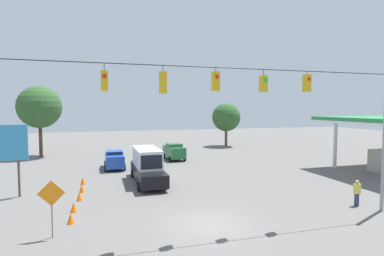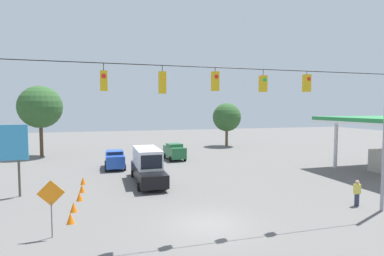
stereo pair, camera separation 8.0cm
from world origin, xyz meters
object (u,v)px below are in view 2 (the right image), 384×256
(traffic_cone_third, at_px, (80,196))
(traffic_cone_fifth, at_px, (83,181))
(traffic_cone_nearest, at_px, (71,218))
(tree_horizon_right, at_px, (227,117))
(work_zone_sign, at_px, (51,197))
(sedan_blue_withflow_far, at_px, (115,159))
(overhead_signal_span, at_px, (215,116))
(traffic_cone_second, at_px, (74,207))
(box_truck_black_withflow_mid, at_px, (148,166))
(sedan_green_oncoming_deep, at_px, (174,151))
(pedestrian, at_px, (357,193))
(traffic_cone_fourth, at_px, (82,188))
(tree_horizon_left, at_px, (40,107))

(traffic_cone_third, xyz_separation_m, traffic_cone_fifth, (0.10, -4.58, 0.00))
(traffic_cone_nearest, relative_size, tree_horizon_right, 0.09)
(work_zone_sign, bearing_deg, tree_horizon_right, -125.57)
(traffic_cone_third, distance_m, traffic_cone_fifth, 4.58)
(sedan_blue_withflow_far, bearing_deg, tree_horizon_right, -142.70)
(overhead_signal_span, distance_m, sedan_blue_withflow_far, 19.11)
(traffic_cone_second, bearing_deg, box_truck_black_withflow_mid, -130.80)
(sedan_green_oncoming_deep, bearing_deg, sedan_blue_withflow_far, 26.06)
(overhead_signal_span, relative_size, tree_horizon_right, 3.08)
(traffic_cone_third, height_order, tree_horizon_right, tree_horizon_right)
(overhead_signal_span, xyz_separation_m, pedestrian, (-10.24, -1.17, -5.04))
(sedan_green_oncoming_deep, height_order, traffic_cone_nearest, sedan_green_oncoming_deep)
(work_zone_sign, bearing_deg, box_truck_black_withflow_mid, -121.45)
(traffic_cone_fourth, distance_m, tree_horizon_left, 21.09)
(overhead_signal_span, height_order, sedan_green_oncoming_deep, overhead_signal_span)
(traffic_cone_third, bearing_deg, traffic_cone_second, 86.16)
(traffic_cone_second, relative_size, tree_horizon_left, 0.07)
(sedan_blue_withflow_far, relative_size, traffic_cone_third, 6.87)
(box_truck_black_withflow_mid, distance_m, traffic_cone_fourth, 5.56)
(box_truck_black_withflow_mid, xyz_separation_m, pedestrian, (-12.17, 9.95, -0.58))
(traffic_cone_third, bearing_deg, work_zone_sign, 82.36)
(traffic_cone_fifth, height_order, pedestrian, pedestrian)
(traffic_cone_fifth, bearing_deg, tree_horizon_left, -69.47)
(sedan_green_oncoming_deep, relative_size, traffic_cone_fifth, 6.61)
(traffic_cone_nearest, relative_size, tree_horizon_left, 0.07)
(work_zone_sign, relative_size, tree_horizon_right, 0.40)
(traffic_cone_third, bearing_deg, traffic_cone_nearest, 88.33)
(traffic_cone_nearest, distance_m, tree_horizon_right, 36.13)
(sedan_green_oncoming_deep, relative_size, traffic_cone_third, 6.61)
(traffic_cone_fifth, height_order, tree_horizon_left, tree_horizon_left)
(sedan_green_oncoming_deep, xyz_separation_m, work_zone_sign, (10.59, 20.02, 0.96))
(sedan_green_oncoming_deep, distance_m, traffic_cone_fourth, 15.58)
(sedan_blue_withflow_far, bearing_deg, traffic_cone_second, 77.89)
(box_truck_black_withflow_mid, height_order, traffic_cone_fifth, box_truck_black_withflow_mid)
(sedan_green_oncoming_deep, xyz_separation_m, traffic_cone_second, (9.96, 16.46, -0.72))
(overhead_signal_span, height_order, box_truck_black_withflow_mid, overhead_signal_span)
(traffic_cone_third, xyz_separation_m, tree_horizon_right, (-21.07, -24.73, 4.50))
(traffic_cone_fourth, bearing_deg, tree_horizon_right, -132.96)
(sedan_green_oncoming_deep, relative_size, pedestrian, 2.42)
(traffic_cone_nearest, distance_m, traffic_cone_third, 4.18)
(box_truck_black_withflow_mid, distance_m, sedan_green_oncoming_deep, 11.32)
(overhead_signal_span, height_order, tree_horizon_right, overhead_signal_span)
(sedan_green_oncoming_deep, height_order, sedan_blue_withflow_far, sedan_green_oncoming_deep)
(traffic_cone_nearest, height_order, traffic_cone_second, same)
(sedan_green_oncoming_deep, xyz_separation_m, traffic_cone_fifth, (9.90, 9.61, -0.72))
(overhead_signal_span, relative_size, traffic_cone_fifth, 35.93)
(work_zone_sign, distance_m, tree_horizon_left, 28.01)
(sedan_blue_withflow_far, height_order, tree_horizon_left, tree_horizon_left)
(sedan_blue_withflow_far, bearing_deg, overhead_signal_span, 103.99)
(box_truck_black_withflow_mid, xyz_separation_m, traffic_cone_fifth, (5.25, -0.70, -1.12))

